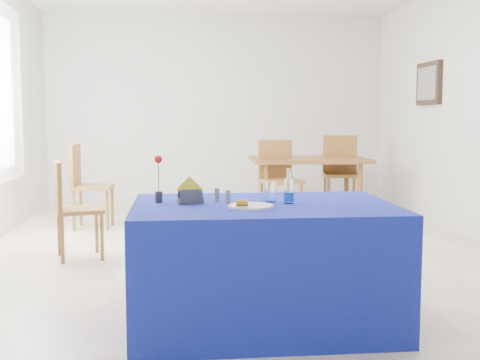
{
  "coord_description": "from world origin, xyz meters",
  "views": [
    {
      "loc": [
        -0.59,
        -5.54,
        1.29
      ],
      "look_at": [
        -0.23,
        -2.0,
        0.92
      ],
      "focal_mm": 45.0,
      "sensor_mm": 36.0,
      "label": 1
    }
  ],
  "objects_px": {
    "water_bottle": "(289,192)",
    "chair_win_a": "(70,203)",
    "oak_table": "(309,164)",
    "chair_bg_right": "(341,168)",
    "chair_bg_left": "(278,174)",
    "plate": "(250,206)",
    "blue_table": "(263,264)",
    "chair_win_b": "(85,180)"
  },
  "relations": [
    {
      "from": "chair_win_a",
      "to": "water_bottle",
      "type": "bearing_deg",
      "value": -153.7
    },
    {
      "from": "blue_table",
      "to": "oak_table",
      "type": "relative_size",
      "value": 1.04
    },
    {
      "from": "chair_win_a",
      "to": "chair_win_b",
      "type": "xyz_separation_m",
      "value": [
        -0.09,
        1.54,
        0.05
      ]
    },
    {
      "from": "water_bottle",
      "to": "oak_table",
      "type": "distance_m",
      "value": 4.27
    },
    {
      "from": "oak_table",
      "to": "chair_bg_left",
      "type": "xyz_separation_m",
      "value": [
        -0.47,
        -0.38,
        -0.1
      ]
    },
    {
      "from": "water_bottle",
      "to": "chair_bg_right",
      "type": "height_order",
      "value": "chair_bg_right"
    },
    {
      "from": "blue_table",
      "to": "water_bottle",
      "type": "height_order",
      "value": "water_bottle"
    },
    {
      "from": "water_bottle",
      "to": "chair_bg_left",
      "type": "xyz_separation_m",
      "value": [
        0.57,
        3.75,
        -0.25
      ]
    },
    {
      "from": "chair_bg_right",
      "to": "chair_win_b",
      "type": "distance_m",
      "value": 3.4
    },
    {
      "from": "plate",
      "to": "chair_win_a",
      "type": "bearing_deg",
      "value": 124.53
    },
    {
      "from": "water_bottle",
      "to": "chair_win_b",
      "type": "distance_m",
      "value": 3.85
    },
    {
      "from": "water_bottle",
      "to": "chair_bg_left",
      "type": "height_order",
      "value": "chair_bg_left"
    },
    {
      "from": "plate",
      "to": "oak_table",
      "type": "bearing_deg",
      "value": 73.16
    },
    {
      "from": "oak_table",
      "to": "chair_win_b",
      "type": "height_order",
      "value": "chair_win_b"
    },
    {
      "from": "blue_table",
      "to": "chair_win_b",
      "type": "relative_size",
      "value": 1.63
    },
    {
      "from": "plate",
      "to": "chair_bg_left",
      "type": "xyz_separation_m",
      "value": [
        0.83,
        3.91,
        -0.19
      ]
    },
    {
      "from": "plate",
      "to": "chair_win_b",
      "type": "height_order",
      "value": "chair_win_b"
    },
    {
      "from": "plate",
      "to": "oak_table",
      "type": "distance_m",
      "value": 4.49
    },
    {
      "from": "chair_bg_right",
      "to": "chair_bg_left",
      "type": "bearing_deg",
      "value": -142.28
    },
    {
      "from": "chair_win_a",
      "to": "chair_win_b",
      "type": "bearing_deg",
      "value": -11.71
    },
    {
      "from": "chair_win_a",
      "to": "oak_table",
      "type": "bearing_deg",
      "value": -65.35
    },
    {
      "from": "chair_win_a",
      "to": "chair_win_b",
      "type": "relative_size",
      "value": 0.92
    },
    {
      "from": "water_bottle",
      "to": "chair_win_a",
      "type": "relative_size",
      "value": 0.24
    },
    {
      "from": "chair_bg_left",
      "to": "chair_bg_right",
      "type": "xyz_separation_m",
      "value": [
        0.96,
        0.56,
        0.02
      ]
    },
    {
      "from": "chair_win_b",
      "to": "blue_table",
      "type": "bearing_deg",
      "value": -152.3
    },
    {
      "from": "chair_bg_left",
      "to": "blue_table",
      "type": "bearing_deg",
      "value": -113.93
    },
    {
      "from": "plate",
      "to": "chair_bg_right",
      "type": "xyz_separation_m",
      "value": [
        1.78,
        4.47,
        -0.17
      ]
    },
    {
      "from": "blue_table",
      "to": "chair_win_b",
      "type": "height_order",
      "value": "chair_win_b"
    },
    {
      "from": "chair_bg_right",
      "to": "chair_win_a",
      "type": "xyz_separation_m",
      "value": [
        -3.19,
        -2.43,
        -0.08
      ]
    },
    {
      "from": "plate",
      "to": "chair_bg_left",
      "type": "distance_m",
      "value": 4.0
    },
    {
      "from": "water_bottle",
      "to": "blue_table",
      "type": "bearing_deg",
      "value": -177.49
    },
    {
      "from": "oak_table",
      "to": "chair_bg_right",
      "type": "height_order",
      "value": "chair_bg_right"
    },
    {
      "from": "water_bottle",
      "to": "oak_table",
      "type": "height_order",
      "value": "water_bottle"
    },
    {
      "from": "chair_win_a",
      "to": "chair_bg_left",
      "type": "bearing_deg",
      "value": -65.17
    },
    {
      "from": "water_bottle",
      "to": "oak_table",
      "type": "relative_size",
      "value": 0.14
    },
    {
      "from": "blue_table",
      "to": "chair_win_a",
      "type": "xyz_separation_m",
      "value": [
        -1.5,
        1.89,
        0.14
      ]
    },
    {
      "from": "plate",
      "to": "oak_table",
      "type": "xyz_separation_m",
      "value": [
        1.3,
        4.29,
        -0.09
      ]
    },
    {
      "from": "chair_bg_left",
      "to": "water_bottle",
      "type": "bearing_deg",
      "value": -111.54
    },
    {
      "from": "blue_table",
      "to": "chair_bg_left",
      "type": "relative_size",
      "value": 1.59
    },
    {
      "from": "chair_bg_left",
      "to": "chair_win_a",
      "type": "height_order",
      "value": "chair_bg_left"
    },
    {
      "from": "chair_bg_left",
      "to": "chair_win_a",
      "type": "xyz_separation_m",
      "value": [
        -2.23,
        -1.87,
        -0.06
      ]
    },
    {
      "from": "water_bottle",
      "to": "chair_win_a",
      "type": "height_order",
      "value": "water_bottle"
    }
  ]
}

